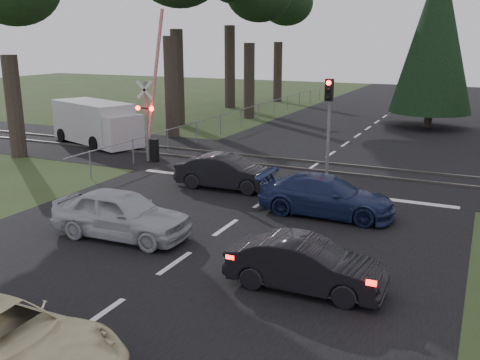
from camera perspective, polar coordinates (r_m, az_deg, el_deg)
The scene contains 15 objects.
ground at distance 14.26m, azimuth -6.97°, elevation -8.82°, with size 120.00×120.00×0.00m, color #303D1B.
road at distance 22.89m, azimuth 6.28°, elevation 0.37°, with size 14.00×100.00×0.01m, color black.
rail_corridor at distance 24.74m, azimuth 7.78°, elevation 1.42°, with size 120.00×8.00×0.01m, color black.
stop_line at distance 21.25m, azimuth 4.71°, elevation -0.72°, with size 13.00×0.35×0.00m, color silver.
rail_near at distance 23.99m, azimuth 7.21°, elevation 1.12°, with size 120.00×0.12×0.10m, color #59544C.
rail_far at distance 25.48m, azimuth 8.32°, elevation 1.89°, with size 120.00×0.12×0.10m, color #59544C.
crossing_signal at distance 25.51m, azimuth -9.50°, elevation 6.45°, with size 1.62×0.38×6.96m.
traffic_signal_center at distance 22.71m, azimuth 9.44°, elevation 7.34°, with size 0.32×0.48×4.10m.
conifer_tree at distance 37.20m, azimuth 20.17°, elevation 14.44°, with size 5.20×5.20×11.00m.
fence_left at distance 37.10m, azimuth 1.09°, elevation 6.03°, with size 0.10×36.00×1.20m, color slate, non-canonical shape.
dark_hatchback at distance 12.65m, azimuth 7.01°, elevation -8.99°, with size 1.29×3.70×1.22m, color black.
silver_car at distance 16.08m, azimuth -12.53°, elevation -3.56°, with size 1.70×4.22×1.44m, color #AEB2B6.
blue_sedan at distance 17.93m, azimuth 9.19°, elevation -1.67°, with size 1.84×4.52×1.31m, color #19244B.
dark_car_far at distance 20.81m, azimuth -1.44°, elevation 0.82°, with size 1.38×3.97×1.31m, color black.
white_van at distance 30.55m, azimuth -14.91°, elevation 5.86°, with size 6.32×3.99×2.33m.
Camera 1 is at (7.01, -11.03, 5.70)m, focal length 40.00 mm.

